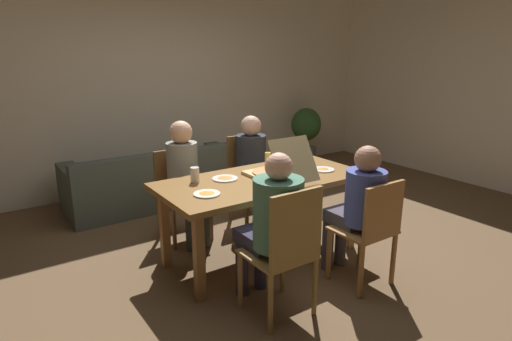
{
  "coord_description": "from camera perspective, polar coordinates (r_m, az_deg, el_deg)",
  "views": [
    {
      "loc": [
        -2.14,
        -3.02,
        1.89
      ],
      "look_at": [
        0.0,
        0.1,
        0.81
      ],
      "focal_mm": 30.39,
      "sensor_mm": 36.0,
      "label": 1
    }
  ],
  "objects": [
    {
      "name": "chair_1",
      "position": [
        3.05,
        4.05,
        -10.07
      ],
      "size": [
        0.45,
        0.43,
        0.99
      ],
      "color": "olive",
      "rests_on": "ground"
    },
    {
      "name": "drinking_glass_3",
      "position": [
        4.37,
        3.96,
        1.91
      ],
      "size": [
        0.07,
        0.07,
        0.14
      ],
      "primitive_type": "cylinder",
      "color": "#DDBF67",
      "rests_on": "dining_table"
    },
    {
      "name": "plate_2",
      "position": [
        3.83,
        -4.1,
        -1.0
      ],
      "size": [
        0.23,
        0.23,
        0.03
      ],
      "color": "white",
      "rests_on": "dining_table"
    },
    {
      "name": "plate_1",
      "position": [
        4.16,
        8.82,
        0.17
      ],
      "size": [
        0.21,
        0.21,
        0.03
      ],
      "color": "white",
      "rests_on": "dining_table"
    },
    {
      "name": "chair_2",
      "position": [
        4.85,
        -1.2,
        -0.64
      ],
      "size": [
        0.4,
        0.4,
        0.95
      ],
      "color": "brown",
      "rests_on": "ground"
    },
    {
      "name": "dining_table",
      "position": [
        3.89,
        0.83,
        -2.15
      ],
      "size": [
        1.87,
        0.89,
        0.76
      ],
      "color": "brown",
      "rests_on": "ground"
    },
    {
      "name": "plate_0",
      "position": [
        3.45,
        -6.49,
        -3.01
      ],
      "size": [
        0.21,
        0.21,
        0.03
      ],
      "color": "white",
      "rests_on": "dining_table"
    },
    {
      "name": "ground_plane",
      "position": [
        4.15,
        0.8,
        -11.13
      ],
      "size": [
        20.0,
        20.0,
        0.0
      ],
      "primitive_type": "plane",
      "color": "brown"
    },
    {
      "name": "couch",
      "position": [
        5.54,
        -12.77,
        -1.56
      ],
      "size": [
        2.17,
        0.84,
        0.71
      ],
      "color": "#4A524A",
      "rests_on": "ground"
    },
    {
      "name": "potted_plant",
      "position": [
        7.02,
        6.58,
        4.95
      ],
      "size": [
        0.47,
        0.47,
        0.97
      ],
      "color": "#565B64",
      "rests_on": "ground"
    },
    {
      "name": "person_3",
      "position": [
        4.27,
        -9.32,
        -0.22
      ],
      "size": [
        0.3,
        0.49,
        1.21
      ],
      "color": "#363D38",
      "rests_on": "ground"
    },
    {
      "name": "person_1",
      "position": [
        3.1,
        2.24,
        -6.41
      ],
      "size": [
        0.36,
        0.57,
        1.21
      ],
      "color": "#302B42",
      "rests_on": "ground"
    },
    {
      "name": "chair_0",
      "position": [
        3.58,
        14.92,
        -7.45
      ],
      "size": [
        0.44,
        0.41,
        0.9
      ],
      "color": "#996635",
      "rests_on": "ground"
    },
    {
      "name": "chair_3",
      "position": [
        4.46,
        -10.01,
        -2.32
      ],
      "size": [
        0.45,
        0.42,
        0.9
      ],
      "color": "brown",
      "rests_on": "ground"
    },
    {
      "name": "side_wall_right",
      "position": [
        7.1,
        23.23,
        10.98
      ],
      "size": [
        0.12,
        4.58,
        2.87
      ],
      "primitive_type": "cube",
      "color": "#F0E1C5",
      "rests_on": "ground"
    },
    {
      "name": "drinking_glass_1",
      "position": [
        3.62,
        3.34,
        -1.35
      ],
      "size": [
        0.06,
        0.06,
        0.1
      ],
      "primitive_type": "cylinder",
      "color": "silver",
      "rests_on": "dining_table"
    },
    {
      "name": "person_2",
      "position": [
        4.68,
        -0.24,
        1.23
      ],
      "size": [
        0.32,
        0.54,
        1.19
      ],
      "color": "#3E3F4B",
      "rests_on": "ground"
    },
    {
      "name": "person_0",
      "position": [
        3.6,
        13.36,
        -4.04
      ],
      "size": [
        0.32,
        0.52,
        1.16
      ],
      "color": "#443D48",
      "rests_on": "ground"
    },
    {
      "name": "drinking_glass_0",
      "position": [
        4.27,
        1.57,
        1.55
      ],
      "size": [
        0.06,
        0.06,
        0.13
      ],
      "primitive_type": "cylinder",
      "color": "#E5C35A",
      "rests_on": "dining_table"
    },
    {
      "name": "pizza_box_0",
      "position": [
        3.88,
        2.63,
        -0.13
      ],
      "size": [
        0.41,
        0.62,
        0.39
      ],
      "color": "tan",
      "rests_on": "dining_table"
    },
    {
      "name": "back_wall",
      "position": [
        6.12,
        -14.17,
        11.18
      ],
      "size": [
        7.64,
        0.12,
        2.87
      ],
      "primitive_type": "cube",
      "color": "beige",
      "rests_on": "ground"
    },
    {
      "name": "drinking_glass_2",
      "position": [
        3.76,
        -8.05,
        -0.58
      ],
      "size": [
        0.08,
        0.08,
        0.13
      ],
      "primitive_type": "cylinder",
      "color": "silver",
      "rests_on": "dining_table"
    }
  ]
}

